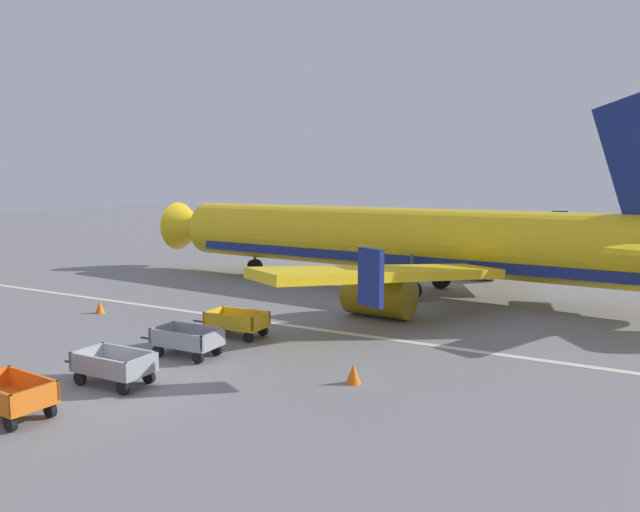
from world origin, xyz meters
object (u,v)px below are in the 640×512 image
(baggage_cart_far_end, at_px, (237,323))
(baggage_cart_third_in_row, at_px, (114,366))
(baggage_cart_fourth_in_row, at_px, (187,340))
(traffic_cone_mid_apron, at_px, (353,374))
(baggage_cart_second_in_row, at_px, (10,396))
(airplane, at_px, (405,241))
(traffic_cone_near_plane, at_px, (100,307))

(baggage_cart_far_end, bearing_deg, baggage_cart_third_in_row, -89.46)
(baggage_cart_fourth_in_row, height_order, traffic_cone_mid_apron, baggage_cart_fourth_in_row)
(baggage_cart_second_in_row, bearing_deg, airplane, 82.44)
(airplane, height_order, traffic_cone_near_plane, airplane)
(baggage_cart_third_in_row, bearing_deg, traffic_cone_mid_apron, 29.19)
(traffic_cone_mid_apron, bearing_deg, baggage_cart_second_in_row, -135.90)
(baggage_cart_second_in_row, bearing_deg, traffic_cone_mid_apron, 44.10)
(traffic_cone_near_plane, bearing_deg, baggage_cart_fourth_in_row, -21.39)
(baggage_cart_far_end, bearing_deg, traffic_cone_mid_apron, -22.65)
(baggage_cart_second_in_row, relative_size, baggage_cart_third_in_row, 1.01)
(baggage_cart_second_in_row, bearing_deg, baggage_cart_third_in_row, 81.85)
(airplane, relative_size, baggage_cart_third_in_row, 10.55)
(baggage_cart_fourth_in_row, bearing_deg, traffic_cone_mid_apron, 2.56)
(airplane, bearing_deg, traffic_cone_near_plane, -131.53)
(baggage_cart_second_in_row, xyz_separation_m, baggage_cart_far_end, (0.40, 9.86, 0.00))
(traffic_cone_near_plane, bearing_deg, baggage_cart_second_in_row, -50.77)
(baggage_cart_far_end, bearing_deg, baggage_cart_fourth_in_row, -88.91)
(baggage_cart_far_end, distance_m, traffic_cone_near_plane, 8.67)
(baggage_cart_third_in_row, relative_size, baggage_cart_fourth_in_row, 1.00)
(baggage_cart_second_in_row, bearing_deg, baggage_cart_far_end, 87.68)
(baggage_cart_third_in_row, distance_m, baggage_cart_far_end, 6.63)
(baggage_cart_third_in_row, distance_m, baggage_cart_fourth_in_row, 3.48)
(baggage_cart_fourth_in_row, bearing_deg, baggage_cart_far_end, 91.09)
(baggage_cart_fourth_in_row, bearing_deg, airplane, 80.95)
(baggage_cart_second_in_row, height_order, traffic_cone_mid_apron, baggage_cart_second_in_row)
(baggage_cart_third_in_row, relative_size, traffic_cone_near_plane, 5.72)
(baggage_cart_third_in_row, distance_m, traffic_cone_near_plane, 11.12)
(baggage_cart_second_in_row, height_order, baggage_cart_fourth_in_row, same)
(baggage_cart_second_in_row, relative_size, traffic_cone_mid_apron, 5.46)
(baggage_cart_third_in_row, height_order, traffic_cone_near_plane, baggage_cart_third_in_row)
(airplane, relative_size, baggage_cart_far_end, 10.53)
(baggage_cart_third_in_row, bearing_deg, traffic_cone_near_plane, 141.69)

